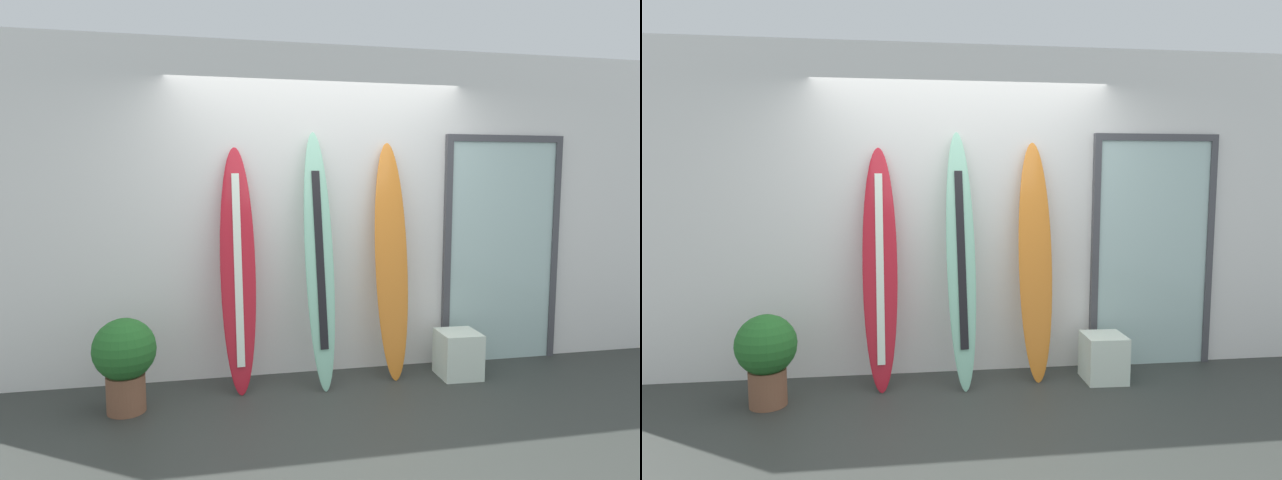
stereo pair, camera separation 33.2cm
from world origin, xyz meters
TOP-DOWN VIEW (x-y plane):
  - ground at (0.00, 0.00)m, footprint 8.00×8.00m
  - wall_back at (0.00, 1.30)m, footprint 7.20×0.20m
  - surfboard_crimson at (-0.70, 0.96)m, footprint 0.29×0.45m
  - surfboard_seafoam at (-0.05, 0.92)m, footprint 0.26×0.50m
  - surfboard_sunset at (0.58, 0.99)m, footprint 0.29×0.38m
  - display_block_left at (1.14, 0.83)m, footprint 0.34×0.34m
  - glass_door at (1.72, 1.18)m, footprint 1.14×0.06m
  - potted_plant at (-1.53, 0.65)m, footprint 0.45×0.45m

SIDE VIEW (x-z plane):
  - ground at x=0.00m, z-range -0.04..0.00m
  - display_block_left at x=1.14m, z-range 0.00..0.39m
  - potted_plant at x=-1.53m, z-range 0.06..0.75m
  - surfboard_crimson at x=-0.70m, z-range 0.00..1.94m
  - surfboard_sunset at x=0.58m, z-range 0.00..2.00m
  - surfboard_seafoam at x=-0.05m, z-range -0.02..2.06m
  - glass_door at x=1.72m, z-range 0.03..2.11m
  - wall_back at x=0.00m, z-range 0.00..2.80m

